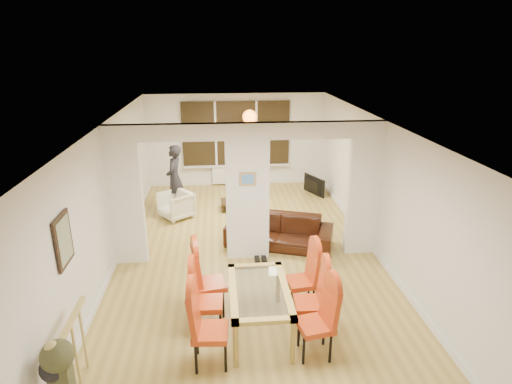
{
  "coord_description": "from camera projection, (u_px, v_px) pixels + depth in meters",
  "views": [
    {
      "loc": [
        -0.52,
        -7.41,
        3.93
      ],
      "look_at": [
        0.21,
        0.6,
        1.1
      ],
      "focal_mm": 30.0,
      "sensor_mm": 36.0,
      "label": 1
    }
  ],
  "objects": [
    {
      "name": "floor",
      "position": [
        248.0,
        256.0,
        8.31
      ],
      "size": [
        5.0,
        9.0,
        0.01
      ],
      "primitive_type": "cube",
      "color": "#AB9145",
      "rests_on": "ground"
    },
    {
      "name": "room_walls",
      "position": [
        247.0,
        193.0,
        7.88
      ],
      "size": [
        5.0,
        9.0,
        2.6
      ],
      "primitive_type": null,
      "color": "silver",
      "rests_on": "floor"
    },
    {
      "name": "divider_wall",
      "position": [
        247.0,
        193.0,
        7.88
      ],
      "size": [
        5.0,
        0.18,
        2.6
      ],
      "primitive_type": "cube",
      "color": "white",
      "rests_on": "floor"
    },
    {
      "name": "bay_window_blinds",
      "position": [
        236.0,
        134.0,
        11.99
      ],
      "size": [
        3.0,
        0.08,
        1.8
      ],
      "primitive_type": "cube",
      "color": "black",
      "rests_on": "room_walls"
    },
    {
      "name": "radiator",
      "position": [
        237.0,
        175.0,
        12.35
      ],
      "size": [
        1.4,
        0.08,
        0.5
      ],
      "primitive_type": "cube",
      "color": "white",
      "rests_on": "floor"
    },
    {
      "name": "pendant_light",
      "position": [
        250.0,
        117.0,
        10.72
      ],
      "size": [
        0.36,
        0.36,
        0.36
      ],
      "primitive_type": "sphere",
      "color": "orange",
      "rests_on": "room_walls"
    },
    {
      "name": "stair_newel",
      "position": [
        74.0,
        352.0,
        4.93
      ],
      "size": [
        0.4,
        1.2,
        1.1
      ],
      "primitive_type": null,
      "color": "tan",
      "rests_on": "floor"
    },
    {
      "name": "wall_poster",
      "position": [
        63.0,
        240.0,
        5.32
      ],
      "size": [
        0.04,
        0.52,
        0.67
      ],
      "primitive_type": "cube",
      "color": "gray",
      "rests_on": "room_walls"
    },
    {
      "name": "pillar_photo",
      "position": [
        248.0,
        179.0,
        7.69
      ],
      "size": [
        0.3,
        0.03,
        0.25
      ],
      "primitive_type": "cube",
      "color": "#4C8CD8",
      "rests_on": "divider_wall"
    },
    {
      "name": "dining_table",
      "position": [
        259.0,
        310.0,
        6.05
      ],
      "size": [
        0.83,
        1.48,
        0.69
      ],
      "primitive_type": null,
      "color": "#A68C3D",
      "rests_on": "floor"
    },
    {
      "name": "dining_chair_la",
      "position": [
        210.0,
        326.0,
        5.37
      ],
      "size": [
        0.48,
        0.48,
        1.11
      ],
      "primitive_type": null,
      "rotation": [
        0.0,
        0.0,
        -0.08
      ],
      "color": "#AF3611",
      "rests_on": "floor"
    },
    {
      "name": "dining_chair_lb",
      "position": [
        208.0,
        299.0,
        6.0
      ],
      "size": [
        0.44,
        0.44,
        1.05
      ],
      "primitive_type": null,
      "rotation": [
        0.0,
        0.0,
        -0.04
      ],
      "color": "#AF3611",
      "rests_on": "floor"
    },
    {
      "name": "dining_chair_lc",
      "position": [
        210.0,
        279.0,
        6.44
      ],
      "size": [
        0.52,
        0.52,
        1.11
      ],
      "primitive_type": null,
      "rotation": [
        0.0,
        0.0,
        0.19
      ],
      "color": "#AF3611",
      "rests_on": "floor"
    },
    {
      "name": "dining_chair_ra",
      "position": [
        315.0,
        320.0,
        5.53
      ],
      "size": [
        0.51,
        0.51,
        1.07
      ],
      "primitive_type": null,
      "rotation": [
        0.0,
        0.0,
        0.2
      ],
      "color": "#AF3611",
      "rests_on": "floor"
    },
    {
      "name": "dining_chair_rb",
      "position": [
        310.0,
        299.0,
        5.99
      ],
      "size": [
        0.44,
        0.44,
        1.06
      ],
      "primitive_type": null,
      "rotation": [
        0.0,
        0.0,
        -0.05
      ],
      "color": "#AF3611",
      "rests_on": "floor"
    },
    {
      "name": "dining_chair_rc",
      "position": [
        301.0,
        277.0,
        6.54
      ],
      "size": [
        0.48,
        0.48,
        1.05
      ],
      "primitive_type": null,
      "rotation": [
        0.0,
        0.0,
        0.15
      ],
      "color": "#AF3611",
      "rests_on": "floor"
    },
    {
      "name": "sofa",
      "position": [
        279.0,
        231.0,
        8.66
      ],
      "size": [
        2.28,
        1.47,
        0.62
      ],
      "primitive_type": "imported",
      "rotation": [
        0.0,
        0.0,
        -0.32
      ],
      "color": "black",
      "rests_on": "floor"
    },
    {
      "name": "armchair",
      "position": [
        176.0,
        205.0,
        10.03
      ],
      "size": [
        0.95,
        0.95,
        0.62
      ],
      "primitive_type": "imported",
      "rotation": [
        0.0,
        0.0,
        -0.92
      ],
      "color": "beige",
      "rests_on": "floor"
    },
    {
      "name": "person",
      "position": [
        175.0,
        178.0,
        10.34
      ],
      "size": [
        0.66,
        0.49,
        1.63
      ],
      "primitive_type": "imported",
      "rotation": [
        0.0,
        0.0,
        -1.76
      ],
      "color": "black",
      "rests_on": "floor"
    },
    {
      "name": "television",
      "position": [
        311.0,
        186.0,
        11.58
      ],
      "size": [
        0.83,
        0.46,
        0.5
      ],
      "primitive_type": "imported",
      "rotation": [
        0.0,
        0.0,
        2.0
      ],
      "color": "black",
      "rests_on": "floor"
    },
    {
      "name": "coffee_table",
      "position": [
        241.0,
        205.0,
        10.59
      ],
      "size": [
        1.11,
        0.81,
        0.23
      ],
      "primitive_type": null,
      "rotation": [
        0.0,
        0.0,
        0.35
      ],
      "color": "#302310",
      "rests_on": "floor"
    },
    {
      "name": "bottle",
      "position": [
        241.0,
        194.0,
        10.57
      ],
      "size": [
        0.07,
        0.07,
        0.3
      ],
      "primitive_type": "cylinder",
      "color": "#143F19",
      "rests_on": "coffee_table"
    },
    {
      "name": "bowl",
      "position": [
        241.0,
        199.0,
        10.56
      ],
      "size": [
        0.21,
        0.21,
        0.05
      ],
      "primitive_type": "imported",
      "color": "#302310",
      "rests_on": "coffee_table"
    },
    {
      "name": "shoes",
      "position": [
        261.0,
        260.0,
        8.04
      ],
      "size": [
        0.22,
        0.24,
        0.09
      ],
      "primitive_type": null,
      "color": "black",
      "rests_on": "floor"
    }
  ]
}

